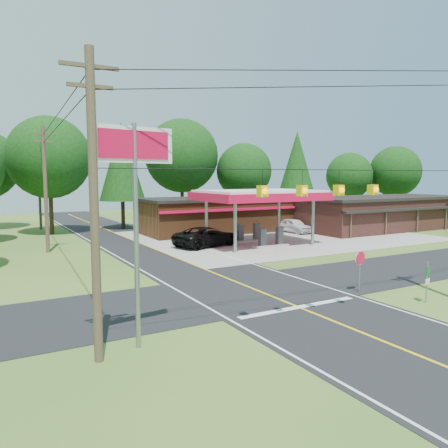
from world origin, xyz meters
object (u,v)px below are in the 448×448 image
suv_car (207,237)px  sedan_car (294,226)px  octagonal_stop_sign (360,261)px  big_stop_sign (135,180)px  gas_canopy (260,197)px

suv_car → sedan_car: size_ratio=1.36×
suv_car → octagonal_stop_sign: 17.53m
big_stop_sign → gas_canopy: bearing=45.9°
sedan_car → big_stop_sign: big_stop_sign is taller
suv_car → octagonal_stop_sign: (0.00, -17.51, 0.79)m
gas_canopy → octagonal_stop_sign: gas_canopy is taller
big_stop_sign → octagonal_stop_sign: big_stop_sign is taller
suv_car → big_stop_sign: bearing=132.1°
gas_canopy → big_stop_sign: size_ratio=1.35×
sedan_car → suv_car: bearing=-167.8°
gas_canopy → suv_car: size_ratio=1.73×
gas_canopy → suv_car: bearing=161.6°
big_stop_sign → octagonal_stop_sign: (12.50, 1.53, -4.28)m
suv_car → octagonal_stop_sign: bearing=165.4°
sedan_car → gas_canopy: bearing=-151.4°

